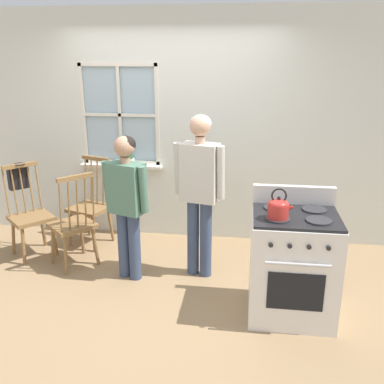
{
  "coord_description": "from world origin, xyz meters",
  "views": [
    {
      "loc": [
        0.88,
        -3.56,
        2.18
      ],
      "look_at": [
        0.39,
        0.06,
        1.0
      ],
      "focal_mm": 40.0,
      "sensor_mm": 36.0,
      "label": 1
    }
  ],
  "objects_px": {
    "kettle": "(278,208)",
    "chair_near_wall": "(91,207)",
    "chair_center_cluster": "(73,225)",
    "stove": "(292,264)",
    "person_elderly_left": "(127,196)",
    "handbag": "(19,177)",
    "person_teen_center": "(200,182)",
    "potted_plant": "(128,158)",
    "chair_by_window": "(30,217)"
  },
  "relations": [
    {
      "from": "chair_near_wall",
      "to": "kettle",
      "type": "bearing_deg",
      "value": -13.26
    },
    {
      "from": "handbag",
      "to": "kettle",
      "type": "bearing_deg",
      "value": -21.1
    },
    {
      "from": "kettle",
      "to": "chair_near_wall",
      "type": "bearing_deg",
      "value": 147.54
    },
    {
      "from": "person_elderly_left",
      "to": "potted_plant",
      "type": "relative_size",
      "value": 4.68
    },
    {
      "from": "chair_by_window",
      "to": "stove",
      "type": "height_order",
      "value": "stove"
    },
    {
      "from": "person_elderly_left",
      "to": "potted_plant",
      "type": "xyz_separation_m",
      "value": [
        -0.28,
        1.07,
        0.11
      ]
    },
    {
      "from": "chair_center_cluster",
      "to": "stove",
      "type": "height_order",
      "value": "stove"
    },
    {
      "from": "chair_by_window",
      "to": "stove",
      "type": "xyz_separation_m",
      "value": [
        2.79,
        -0.79,
        0.02
      ]
    },
    {
      "from": "person_elderly_left",
      "to": "kettle",
      "type": "bearing_deg",
      "value": -1.91
    },
    {
      "from": "person_elderly_left",
      "to": "stove",
      "type": "xyz_separation_m",
      "value": [
        1.56,
        -0.43,
        -0.4
      ]
    },
    {
      "from": "person_teen_center",
      "to": "person_elderly_left",
      "type": "bearing_deg",
      "value": -154.2
    },
    {
      "from": "chair_near_wall",
      "to": "potted_plant",
      "type": "xyz_separation_m",
      "value": [
        0.39,
        0.31,
        0.53
      ]
    },
    {
      "from": "chair_center_cluster",
      "to": "potted_plant",
      "type": "height_order",
      "value": "potted_plant"
    },
    {
      "from": "stove",
      "to": "chair_center_cluster",
      "type": "bearing_deg",
      "value": 164.44
    },
    {
      "from": "chair_center_cluster",
      "to": "person_teen_center",
      "type": "xyz_separation_m",
      "value": [
        1.35,
        -0.03,
        0.54
      ]
    },
    {
      "from": "chair_center_cluster",
      "to": "person_elderly_left",
      "type": "relative_size",
      "value": 0.71
    },
    {
      "from": "chair_center_cluster",
      "to": "kettle",
      "type": "xyz_separation_m",
      "value": [
        2.06,
        -0.75,
        0.57
      ]
    },
    {
      "from": "kettle",
      "to": "handbag",
      "type": "bearing_deg",
      "value": 158.9
    },
    {
      "from": "chair_center_cluster",
      "to": "stove",
      "type": "bearing_deg",
      "value": 116.67
    },
    {
      "from": "chair_center_cluster",
      "to": "kettle",
      "type": "bearing_deg",
      "value": 112.24
    },
    {
      "from": "kettle",
      "to": "person_teen_center",
      "type": "bearing_deg",
      "value": 134.63
    },
    {
      "from": "chair_near_wall",
      "to": "stove",
      "type": "bearing_deg",
      "value": -8.81
    },
    {
      "from": "chair_near_wall",
      "to": "kettle",
      "type": "xyz_separation_m",
      "value": [
        2.08,
        -1.32,
        0.57
      ]
    },
    {
      "from": "chair_near_wall",
      "to": "potted_plant",
      "type": "bearing_deg",
      "value": 57.78
    },
    {
      "from": "kettle",
      "to": "handbag",
      "type": "height_order",
      "value": "kettle"
    },
    {
      "from": "potted_plant",
      "to": "handbag",
      "type": "relative_size",
      "value": 1.02
    },
    {
      "from": "person_elderly_left",
      "to": "person_teen_center",
      "type": "bearing_deg",
      "value": 32.54
    },
    {
      "from": "potted_plant",
      "to": "handbag",
      "type": "height_order",
      "value": "potted_plant"
    },
    {
      "from": "handbag",
      "to": "person_teen_center",
      "type": "bearing_deg",
      "value": -9.84
    },
    {
      "from": "chair_near_wall",
      "to": "handbag",
      "type": "distance_m",
      "value": 0.87
    },
    {
      "from": "stove",
      "to": "handbag",
      "type": "bearing_deg",
      "value": 162.21
    },
    {
      "from": "stove",
      "to": "handbag",
      "type": "distance_m",
      "value": 3.14
    },
    {
      "from": "chair_by_window",
      "to": "person_elderly_left",
      "type": "distance_m",
      "value": 1.35
    },
    {
      "from": "handbag",
      "to": "potted_plant",
      "type": "bearing_deg",
      "value": 26.2
    },
    {
      "from": "chair_by_window",
      "to": "person_elderly_left",
      "type": "xyz_separation_m",
      "value": [
        1.23,
        -0.36,
        0.42
      ]
    },
    {
      "from": "stove",
      "to": "kettle",
      "type": "distance_m",
      "value": 0.59
    },
    {
      "from": "chair_by_window",
      "to": "handbag",
      "type": "relative_size",
      "value": 3.38
    },
    {
      "from": "chair_by_window",
      "to": "chair_center_cluster",
      "type": "relative_size",
      "value": 1.0
    },
    {
      "from": "potted_plant",
      "to": "person_elderly_left",
      "type": "bearing_deg",
      "value": -75.18
    },
    {
      "from": "stove",
      "to": "person_elderly_left",
      "type": "bearing_deg",
      "value": 164.5
    },
    {
      "from": "kettle",
      "to": "stove",
      "type": "bearing_deg",
      "value": 39.45
    },
    {
      "from": "person_elderly_left",
      "to": "potted_plant",
      "type": "height_order",
      "value": "person_elderly_left"
    },
    {
      "from": "person_teen_center",
      "to": "stove",
      "type": "height_order",
      "value": "person_teen_center"
    },
    {
      "from": "stove",
      "to": "kettle",
      "type": "xyz_separation_m",
      "value": [
        -0.16,
        -0.13,
        0.55
      ]
    },
    {
      "from": "chair_center_cluster",
      "to": "stove",
      "type": "xyz_separation_m",
      "value": [
        2.22,
        -0.62,
        0.02
      ]
    },
    {
      "from": "chair_center_cluster",
      "to": "person_teen_center",
      "type": "bearing_deg",
      "value": 130.93
    },
    {
      "from": "chair_by_window",
      "to": "potted_plant",
      "type": "bearing_deg",
      "value": -10.78
    },
    {
      "from": "chair_center_cluster",
      "to": "kettle",
      "type": "distance_m",
      "value": 2.27
    },
    {
      "from": "stove",
      "to": "person_teen_center",
      "type": "bearing_deg",
      "value": 145.95
    },
    {
      "from": "kettle",
      "to": "chair_by_window",
      "type": "bearing_deg",
      "value": 160.64
    }
  ]
}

